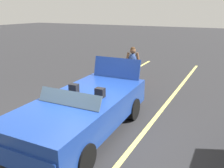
# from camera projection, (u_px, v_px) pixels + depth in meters

# --- Properties ---
(ground_plane) EXTENTS (80.00, 80.00, 0.00)m
(ground_plane) POSITION_uv_depth(u_px,v_px,m) (84.00, 133.00, 5.87)
(ground_plane) COLOR #28282B
(lot_line_near) EXTENTS (18.00, 0.12, 0.01)m
(lot_line_near) POSITION_uv_depth(u_px,v_px,m) (42.00, 121.00, 6.48)
(lot_line_near) COLOR #EAE066
(lot_line_near) RESTS_ON ground_plane
(lot_line_mid) EXTENTS (18.00, 0.12, 0.01)m
(lot_line_mid) POSITION_uv_depth(u_px,v_px,m) (133.00, 146.00, 5.29)
(lot_line_mid) COLOR #EAE066
(lot_line_mid) RESTS_ON ground_plane
(convertible_car) EXTENTS (4.20, 1.94, 1.53)m
(convertible_car) POSITION_uv_depth(u_px,v_px,m) (78.00, 114.00, 5.52)
(convertible_car) COLOR navy
(convertible_car) RESTS_ON ground_plane
(suitcase_large_black) EXTENTS (0.45, 0.55, 0.74)m
(suitcase_large_black) POSITION_uv_depth(u_px,v_px,m) (113.00, 78.00, 9.19)
(suitcase_large_black) COLOR #2D2319
(suitcase_large_black) RESTS_ON ground_plane
(suitcase_medium_bright) EXTENTS (0.34, 0.45, 0.62)m
(suitcase_medium_bright) POSITION_uv_depth(u_px,v_px,m) (133.00, 76.00, 9.80)
(suitcase_medium_bright) COLOR red
(suitcase_medium_bright) RESTS_ON ground_plane
(suitcase_small_carryon) EXTENTS (0.35, 0.39, 0.78)m
(suitcase_small_carryon) POSITION_uv_depth(u_px,v_px,m) (122.00, 76.00, 10.01)
(suitcase_small_carryon) COLOR #991E8C
(suitcase_small_carryon) RESTS_ON ground_plane
(traveler_person) EXTENTS (0.35, 0.58, 1.65)m
(traveler_person) POSITION_uv_depth(u_px,v_px,m) (132.00, 66.00, 8.68)
(traveler_person) COLOR #1E2338
(traveler_person) RESTS_ON ground_plane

